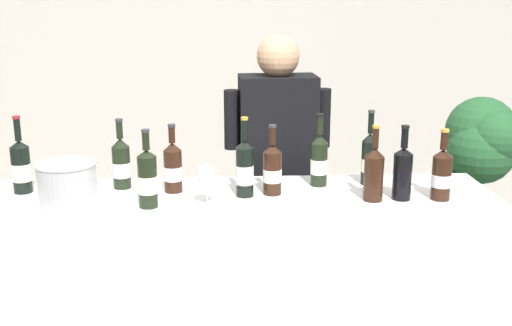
# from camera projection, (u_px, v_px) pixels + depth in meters

# --- Properties ---
(wall_back) EXTENTS (8.00, 0.10, 2.80)m
(wall_back) POSITION_uv_depth(u_px,v_px,m) (230.00, 52.00, 5.12)
(wall_back) COLOR beige
(wall_back) RESTS_ON ground_plane
(counter) EXTENTS (2.26, 0.62, 1.01)m
(counter) POSITION_uv_depth(u_px,v_px,m) (239.00, 302.00, 2.85)
(counter) COLOR white
(counter) RESTS_ON ground_plane
(wine_bottle_0) EXTENTS (0.08, 0.08, 0.31)m
(wine_bottle_0) POSITION_uv_depth(u_px,v_px,m) (442.00, 174.00, 2.65)
(wine_bottle_0) COLOR black
(wine_bottle_0) RESTS_ON counter
(wine_bottle_1) EXTENTS (0.08, 0.08, 0.35)m
(wine_bottle_1) POSITION_uv_depth(u_px,v_px,m) (245.00, 168.00, 2.69)
(wine_bottle_1) COLOR black
(wine_bottle_1) RESTS_ON counter
(wine_bottle_2) EXTENTS (0.08, 0.08, 0.33)m
(wine_bottle_2) POSITION_uv_depth(u_px,v_px,m) (374.00, 173.00, 2.64)
(wine_bottle_2) COLOR black
(wine_bottle_2) RESTS_ON counter
(wine_bottle_3) EXTENTS (0.08, 0.08, 0.31)m
(wine_bottle_3) POSITION_uv_depth(u_px,v_px,m) (272.00, 169.00, 2.73)
(wine_bottle_3) COLOR black
(wine_bottle_3) RESTS_ON counter
(wine_bottle_4) EXTENTS (0.08, 0.08, 0.31)m
(wine_bottle_4) POSITION_uv_depth(u_px,v_px,m) (173.00, 167.00, 2.76)
(wine_bottle_4) COLOR black
(wine_bottle_4) RESTS_ON counter
(wine_bottle_5) EXTENTS (0.08, 0.08, 0.32)m
(wine_bottle_5) POSITION_uv_depth(u_px,v_px,m) (121.00, 163.00, 2.81)
(wine_bottle_5) COLOR black
(wine_bottle_5) RESTS_ON counter
(wine_bottle_6) EXTENTS (0.08, 0.08, 0.33)m
(wine_bottle_6) POSITION_uv_depth(u_px,v_px,m) (319.00, 160.00, 2.85)
(wine_bottle_6) COLOR black
(wine_bottle_6) RESTS_ON counter
(wine_bottle_7) EXTENTS (0.08, 0.08, 0.34)m
(wine_bottle_7) POSITION_uv_depth(u_px,v_px,m) (21.00, 166.00, 2.75)
(wine_bottle_7) COLOR black
(wine_bottle_7) RESTS_ON counter
(wine_bottle_8) EXTENTS (0.08, 0.08, 0.32)m
(wine_bottle_8) POSITION_uv_depth(u_px,v_px,m) (403.00, 172.00, 2.65)
(wine_bottle_8) COLOR black
(wine_bottle_8) RESTS_ON counter
(wine_bottle_9) EXTENTS (0.08, 0.08, 0.33)m
(wine_bottle_9) POSITION_uv_depth(u_px,v_px,m) (148.00, 178.00, 2.56)
(wine_bottle_9) COLOR black
(wine_bottle_9) RESTS_ON counter
(wine_bottle_10) EXTENTS (0.07, 0.07, 0.35)m
(wine_bottle_10) POSITION_uv_depth(u_px,v_px,m) (369.00, 158.00, 2.87)
(wine_bottle_10) COLOR black
(wine_bottle_10) RESTS_ON counter
(wine_glass) EXTENTS (0.08, 0.08, 0.18)m
(wine_glass) POSITION_uv_depth(u_px,v_px,m) (207.00, 177.00, 2.57)
(wine_glass) COLOR silver
(wine_glass) RESTS_ON counter
(ice_bucket) EXTENTS (0.24, 0.24, 0.20)m
(ice_bucket) POSITION_uv_depth(u_px,v_px,m) (67.00, 187.00, 2.51)
(ice_bucket) COLOR silver
(ice_bucket) RESTS_ON counter
(person_server) EXTENTS (0.55, 0.26, 1.67)m
(person_server) POSITION_uv_depth(u_px,v_px,m) (277.00, 195.00, 3.35)
(person_server) COLOR black
(person_server) RESTS_ON ground_plane
(potted_shrub) EXTENTS (0.59, 0.52, 1.26)m
(potted_shrub) POSITION_uv_depth(u_px,v_px,m) (472.00, 169.00, 3.86)
(potted_shrub) COLOR brown
(potted_shrub) RESTS_ON ground_plane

